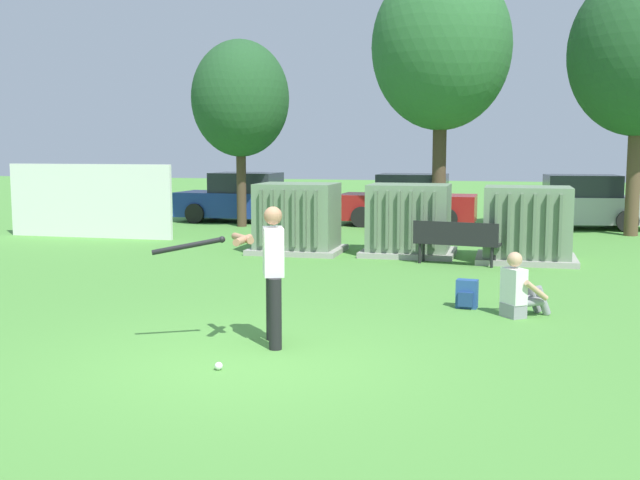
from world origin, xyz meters
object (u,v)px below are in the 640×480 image
at_px(park_bench, 456,240).
at_px(parked_car_left_of_center, 409,202).
at_px(transformer_mid_east, 527,225).
at_px(seated_spectator, 519,291).
at_px(parked_car_right_of_center, 577,204).
at_px(backpack, 467,294).
at_px(batter, 269,268).
at_px(transformer_mid_west, 409,221).
at_px(parked_car_leftmost, 243,199).
at_px(transformer_west, 297,219).
at_px(sports_ball, 219,366).

height_order(park_bench, parked_car_left_of_center, parked_car_left_of_center).
height_order(transformer_mid_east, seated_spectator, transformer_mid_east).
bearing_deg(parked_car_right_of_center, backpack, -101.67).
bearing_deg(batter, park_bench, 75.73).
distance_m(transformer_mid_west, parked_car_leftmost, 9.03).
bearing_deg(parked_car_left_of_center, backpack, -78.55).
height_order(transformer_west, backpack, transformer_west).
height_order(sports_ball, parked_car_leftmost, parked_car_leftmost).
height_order(sports_ball, parked_car_right_of_center, parked_car_right_of_center).
height_order(transformer_mid_west, batter, batter).
xyz_separation_m(transformer_west, transformer_mid_west, (2.59, 0.20, 0.00)).
relative_size(transformer_mid_east, park_bench, 1.14).
height_order(backpack, parked_car_leftmost, parked_car_leftmost).
relative_size(sports_ball, parked_car_right_of_center, 0.02).
distance_m(seated_spectator, parked_car_left_of_center, 12.97).
relative_size(transformer_mid_west, batter, 1.21).
distance_m(transformer_mid_east, batter, 8.65).
height_order(batter, parked_car_right_of_center, batter).
bearing_deg(batter, parked_car_left_of_center, 90.67).
bearing_deg(sports_ball, parked_car_leftmost, 108.65).
relative_size(transformer_mid_west, backpack, 4.77).
height_order(transformer_mid_east, parked_car_leftmost, same).
xyz_separation_m(transformer_mid_east, parked_car_leftmost, (-8.90, 6.87, -0.04)).
bearing_deg(backpack, parked_car_right_of_center, 78.33).
distance_m(transformer_west, park_bench, 3.90).
bearing_deg(sports_ball, transformer_mid_east, 69.31).
bearing_deg(transformer_mid_west, park_bench, -47.56).
xyz_separation_m(batter, sports_ball, (-0.21, -1.19, -0.93)).
relative_size(transformer_west, transformer_mid_east, 1.00).
distance_m(transformer_mid_west, parked_car_left_of_center, 6.61).
distance_m(park_bench, parked_car_left_of_center, 8.07).
distance_m(transformer_mid_west, parked_car_right_of_center, 8.15).
bearing_deg(backpack, park_bench, 96.13).
bearing_deg(parked_car_leftmost, sports_ball, -71.35).
xyz_separation_m(backpack, parked_car_leftmost, (-7.92, 12.05, 0.54)).
bearing_deg(sports_ball, backpack, 58.13).
bearing_deg(parked_car_right_of_center, sports_ball, -107.07).
bearing_deg(transformer_west, parked_car_right_of_center, 46.52).
bearing_deg(transformer_mid_west, transformer_mid_east, -8.90).
relative_size(parked_car_leftmost, parked_car_left_of_center, 1.01).
xyz_separation_m(transformer_mid_west, parked_car_leftmost, (-6.30, 6.46, -0.04)).
xyz_separation_m(transformer_mid_east, sports_ball, (-3.48, -9.20, -0.74)).
bearing_deg(transformer_mid_west, transformer_west, -175.61).
distance_m(park_bench, backpack, 4.36).
xyz_separation_m(transformer_west, sports_ball, (1.71, -9.41, -0.74)).
height_order(transformer_mid_west, parked_car_left_of_center, same).
bearing_deg(sports_ball, seated_spectator, 47.77).
bearing_deg(batter, parked_car_leftmost, 110.75).
xyz_separation_m(transformer_mid_east, seated_spectator, (-0.21, -5.60, -0.41)).
bearing_deg(park_bench, parked_car_left_of_center, 104.32).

